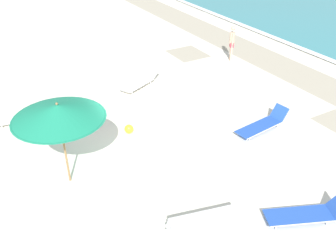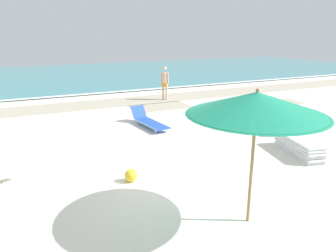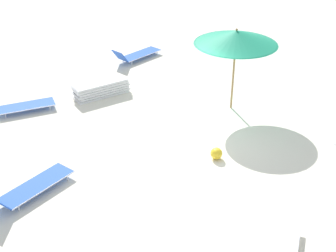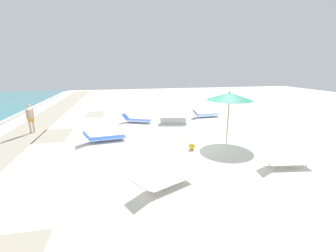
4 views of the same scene
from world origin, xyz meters
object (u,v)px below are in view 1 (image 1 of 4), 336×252
Objects in this scene: sun_lounger_beside_umbrella at (263,124)px; beachgoer_wading_adult at (232,41)px; lounger_stack at (205,227)px; beach_umbrella at (58,112)px; sun_lounger_under_umbrella at (307,213)px; sun_lounger_mid_beach_solo at (26,116)px; beach_ball at (129,129)px; sun_lounger_near_water_left at (140,82)px.

beachgoer_wading_adult is (-5.88, 3.13, 0.78)m from sun_lounger_beside_umbrella.
lounger_stack is at bearing -63.59° from sun_lounger_beside_umbrella.
sun_lounger_under_umbrella is (4.61, 4.86, -2.12)m from beach_umbrella.
lounger_stack is 2.71m from sun_lounger_under_umbrella.
sun_lounger_under_umbrella is at bearing 83.66° from lounger_stack.
sun_lounger_mid_beach_solo is at bearing -126.10° from sun_lounger_under_umbrella.
beach_ball is (3.70, -7.43, -0.84)m from beachgoer_wading_adult.
beach_umbrella is 11.40m from beachgoer_wading_adult.
sun_lounger_beside_umbrella reaches higher than sun_lounger_mid_beach_solo.
beachgoer_wading_adult is at bearing 152.23° from lounger_stack.
beachgoer_wading_adult reaches higher than sun_lounger_near_water_left.
beachgoer_wading_adult reaches higher than lounger_stack.
sun_lounger_under_umbrella is 9.38m from sun_lounger_near_water_left.
lounger_stack is at bearing -86.37° from sun_lounger_under_umbrella.
beach_umbrella is at bearing -110.31° from sun_lounger_under_umbrella.
beach_umbrella is 7.03m from sun_lounger_under_umbrella.
sun_lounger_mid_beach_solo is 10.49m from beachgoer_wading_adult.
sun_lounger_mid_beach_solo is 6.74× the size of beach_ball.
lounger_stack is (3.70, 2.30, -2.09)m from beach_umbrella.
sun_lounger_mid_beach_solo is (-8.79, -5.21, -0.01)m from sun_lounger_under_umbrella.
beachgoer_wading_adult is (-8.91, 7.75, 0.75)m from lounger_stack.
beach_ball is (3.25, -2.06, -0.05)m from sun_lounger_near_water_left.
sun_lounger_beside_umbrella is 1.27× the size of beachgoer_wading_adult.
sun_lounger_under_umbrella reaches higher than sun_lounger_near_water_left.
beach_umbrella is 4.84m from lounger_stack.
sun_lounger_under_umbrella is 4.44m from sun_lounger_beside_umbrella.
beachgoer_wading_adult is at bearing 145.14° from sun_lounger_beside_umbrella.
sun_lounger_mid_beach_solo is at bearing -148.12° from lounger_stack.
beach_umbrella is 7.01m from sun_lounger_near_water_left.
sun_lounger_under_umbrella is at bearing -24.48° from sun_lounger_near_water_left.
sun_lounger_beside_umbrella is at bearing 84.40° from beach_umbrella.
beach_umbrella reaches higher than lounger_stack.
sun_lounger_under_umbrella is 0.99× the size of sun_lounger_near_water_left.
sun_lounger_beside_umbrella is 6.71m from beachgoer_wading_adult.
sun_lounger_near_water_left is 1.24× the size of beachgoer_wading_adult.
beachgoer_wading_adult is (-0.44, 5.37, 0.79)m from sun_lounger_near_water_left.
sun_lounger_near_water_left is at bearing 104.90° from sun_lounger_mid_beach_solo.
beach_umbrella is 1.31× the size of lounger_stack.
beachgoer_wading_adult is 5.52× the size of beach_ball.
sun_lounger_under_umbrella is 6.52m from beach_ball.
sun_lounger_near_water_left is at bearing -155.74° from sun_lounger_under_umbrella.
sun_lounger_beside_umbrella is 5.88m from sun_lounger_near_water_left.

